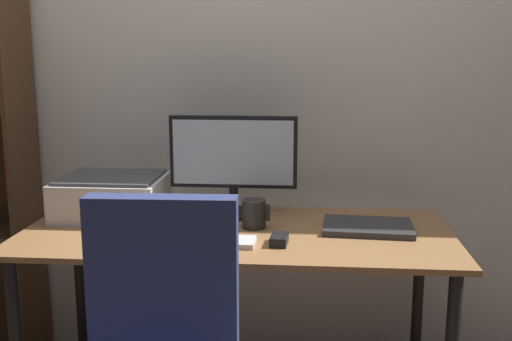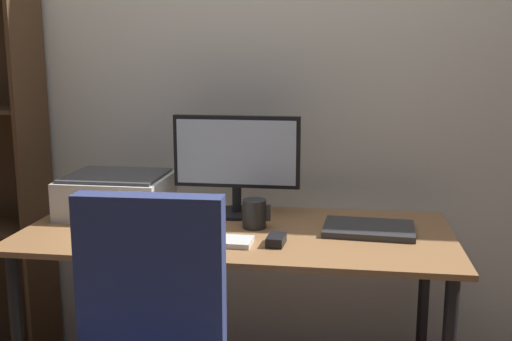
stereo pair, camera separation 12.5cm
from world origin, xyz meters
TOP-DOWN VIEW (x-y plane):
  - back_wall at (0.00, 0.52)m, footprint 6.40×0.10m
  - desk at (0.00, 0.00)m, footprint 1.55×0.70m
  - monitor at (-0.04, 0.21)m, footprint 0.50×0.20m
  - keyboard at (-0.06, -0.16)m, footprint 0.29×0.12m
  - mouse at (0.16, -0.15)m, footprint 0.06×0.10m
  - coffee_mug at (0.06, 0.04)m, footprint 0.10×0.09m
  - laptop at (0.48, 0.05)m, footprint 0.33×0.25m
  - printer at (-0.51, 0.15)m, footprint 0.40×0.34m
  - paper_sheet at (-0.20, -0.19)m, footprint 0.27×0.34m

SIDE VIEW (x-z plane):
  - desk at x=0.00m, z-range 0.28..1.02m
  - paper_sheet at x=-0.20m, z-range 0.74..0.74m
  - keyboard at x=-0.06m, z-range 0.74..0.76m
  - laptop at x=0.48m, z-range 0.74..0.76m
  - mouse at x=0.16m, z-range 0.74..0.77m
  - coffee_mug at x=0.06m, z-range 0.74..0.85m
  - printer at x=-0.51m, z-range 0.74..0.90m
  - monitor at x=-0.04m, z-range 0.77..1.16m
  - back_wall at x=0.00m, z-range 0.00..2.60m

